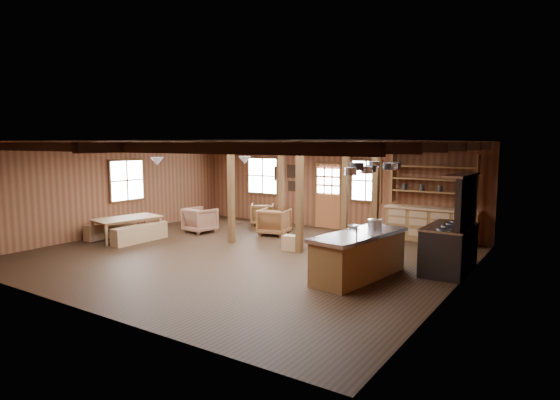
% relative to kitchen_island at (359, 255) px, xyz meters
% --- Properties ---
extents(room, '(10.04, 9.04, 2.84)m').
position_rel_kitchen_island_xyz_m(room, '(-3.17, 0.23, 0.92)').
color(room, black).
rests_on(room, ground).
extents(ceiling_joists, '(9.80, 8.82, 0.18)m').
position_rel_kitchen_island_xyz_m(ceiling_joists, '(-3.17, 0.41, 2.20)').
color(ceiling_joists, black).
rests_on(ceiling_joists, ceiling).
extents(timber_posts, '(3.95, 2.35, 2.80)m').
position_rel_kitchen_island_xyz_m(timber_posts, '(-2.65, 2.31, 0.92)').
color(timber_posts, '#3F2512').
rests_on(timber_posts, floor).
extents(back_door, '(1.02, 0.08, 2.15)m').
position_rel_kitchen_island_xyz_m(back_door, '(-3.17, 4.68, 0.40)').
color(back_door, brown).
rests_on(back_door, floor).
extents(window_back_left, '(1.32, 0.06, 1.32)m').
position_rel_kitchen_island_xyz_m(window_back_left, '(-5.77, 4.69, 1.12)').
color(window_back_left, white).
rests_on(window_back_left, wall_back).
extents(window_back_right, '(1.02, 0.06, 1.32)m').
position_rel_kitchen_island_xyz_m(window_back_right, '(-1.87, 4.69, 1.12)').
color(window_back_right, white).
rests_on(window_back_right, wall_back).
extents(window_left, '(0.14, 1.24, 1.32)m').
position_rel_kitchen_island_xyz_m(window_left, '(-8.13, 0.73, 1.12)').
color(window_left, white).
rests_on(window_left, wall_back).
extents(notice_boards, '(1.08, 0.03, 0.90)m').
position_rel_kitchen_island_xyz_m(notice_boards, '(-4.67, 4.69, 1.16)').
color(notice_boards, silver).
rests_on(notice_boards, wall_back).
extents(back_counter, '(2.55, 0.60, 2.45)m').
position_rel_kitchen_island_xyz_m(back_counter, '(0.23, 4.43, 0.12)').
color(back_counter, brown).
rests_on(back_counter, floor).
extents(pendant_lamps, '(1.86, 2.36, 0.66)m').
position_rel_kitchen_island_xyz_m(pendant_lamps, '(-5.42, 1.23, 1.77)').
color(pendant_lamps, '#313133').
rests_on(pendant_lamps, ceiling).
extents(pot_rack, '(0.41, 3.00, 0.42)m').
position_rel_kitchen_island_xyz_m(pot_rack, '(0.09, 0.55, 1.80)').
color(pot_rack, '#313133').
rests_on(pot_rack, ceiling).
extents(kitchen_island, '(1.23, 2.60, 1.20)m').
position_rel_kitchen_island_xyz_m(kitchen_island, '(0.00, 0.00, 0.00)').
color(kitchen_island, brown).
rests_on(kitchen_island, floor).
extents(step_stool, '(0.48, 0.37, 0.39)m').
position_rel_kitchen_island_xyz_m(step_stool, '(-2.49, 1.32, -0.28)').
color(step_stool, olive).
rests_on(step_stool, floor).
extents(commercial_range, '(0.88, 1.72, 2.12)m').
position_rel_kitchen_island_xyz_m(commercial_range, '(1.47, 1.46, 0.19)').
color(commercial_range, '#313133').
rests_on(commercial_range, floor).
extents(dining_table, '(1.34, 1.97, 0.64)m').
position_rel_kitchen_island_xyz_m(dining_table, '(-7.07, -0.14, -0.16)').
color(dining_table, olive).
rests_on(dining_table, floor).
extents(bench_wall, '(0.31, 1.65, 0.45)m').
position_rel_kitchen_island_xyz_m(bench_wall, '(-7.82, -0.14, -0.25)').
color(bench_wall, olive).
rests_on(bench_wall, floor).
extents(bench_aisle, '(0.33, 1.74, 0.48)m').
position_rel_kitchen_island_xyz_m(bench_aisle, '(-6.55, -0.14, -0.24)').
color(bench_aisle, olive).
rests_on(bench_aisle, floor).
extents(armchair_a, '(1.07, 1.07, 0.72)m').
position_rel_kitchen_island_xyz_m(armchair_a, '(-5.30, 4.01, -0.12)').
color(armchair_a, brown).
rests_on(armchair_a, floor).
extents(armchair_b, '(1.02, 1.04, 0.79)m').
position_rel_kitchen_island_xyz_m(armchair_b, '(-3.99, 2.78, -0.08)').
color(armchair_b, brown).
rests_on(armchair_b, floor).
extents(armchair_c, '(0.93, 0.96, 0.77)m').
position_rel_kitchen_island_xyz_m(armchair_c, '(-6.13, 1.84, -0.09)').
color(armchair_c, brown).
rests_on(armchair_c, floor).
extents(counter_pot, '(0.31, 0.31, 0.19)m').
position_rel_kitchen_island_xyz_m(counter_pot, '(0.06, 0.68, 0.56)').
color(counter_pot, '#B7B8BE').
rests_on(counter_pot, kitchen_island).
extents(bowl, '(0.27, 0.27, 0.06)m').
position_rel_kitchen_island_xyz_m(bowl, '(-0.34, 0.47, 0.49)').
color(bowl, silver).
rests_on(bowl, kitchen_island).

